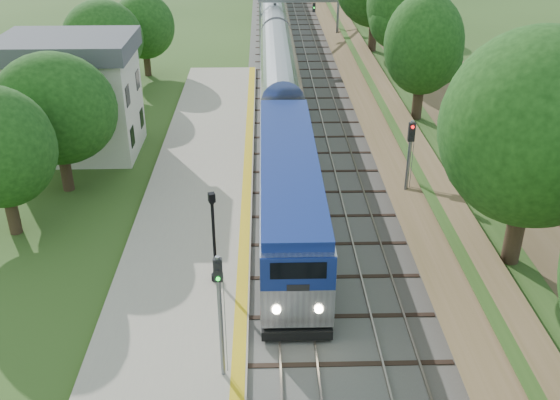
{
  "coord_description": "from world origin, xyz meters",
  "views": [
    {
      "loc": [
        -1.24,
        -10.62,
        17.12
      ],
      "look_at": [
        -0.5,
        16.9,
        2.8
      ],
      "focal_mm": 40.0,
      "sensor_mm": 36.0,
      "label": 1
    }
  ],
  "objects_px": {
    "station_building": "(74,95)",
    "signal_farside": "(408,164)",
    "lamppost_far": "(214,243)",
    "signal_gantry": "(299,11)",
    "signal_platform": "(220,305)",
    "train": "(273,12)"
  },
  "relations": [
    {
      "from": "station_building",
      "to": "signal_farside",
      "type": "relative_size",
      "value": 1.4
    },
    {
      "from": "signal_farside",
      "to": "station_building",
      "type": "bearing_deg",
      "value": 150.71
    },
    {
      "from": "lamppost_far",
      "to": "signal_platform",
      "type": "height_order",
      "value": "signal_platform"
    },
    {
      "from": "signal_gantry",
      "to": "lamppost_far",
      "type": "height_order",
      "value": "signal_gantry"
    },
    {
      "from": "station_building",
      "to": "signal_farside",
      "type": "xyz_separation_m",
      "value": [
        20.2,
        -11.33,
        -0.22
      ]
    },
    {
      "from": "station_building",
      "to": "train",
      "type": "xyz_separation_m",
      "value": [
        14.0,
        38.37,
        -1.83
      ]
    },
    {
      "from": "train",
      "to": "signal_platform",
      "type": "xyz_separation_m",
      "value": [
        -2.9,
        -61.02,
        1.35
      ]
    },
    {
      "from": "lamppost_far",
      "to": "signal_farside",
      "type": "relative_size",
      "value": 0.74
    },
    {
      "from": "lamppost_far",
      "to": "signal_platform",
      "type": "bearing_deg",
      "value": -83.85
    },
    {
      "from": "signal_gantry",
      "to": "train",
      "type": "height_order",
      "value": "signal_gantry"
    },
    {
      "from": "lamppost_far",
      "to": "signal_platform",
      "type": "xyz_separation_m",
      "value": [
        0.67,
        -6.21,
        1.2
      ]
    },
    {
      "from": "signal_platform",
      "to": "signal_gantry",
      "type": "bearing_deg",
      "value": 83.57
    },
    {
      "from": "signal_platform",
      "to": "station_building",
      "type": "bearing_deg",
      "value": 116.1
    },
    {
      "from": "signal_gantry",
      "to": "train",
      "type": "distance_m",
      "value": 13.84
    },
    {
      "from": "train",
      "to": "signal_farside",
      "type": "relative_size",
      "value": 19.6
    },
    {
      "from": "station_building",
      "to": "signal_platform",
      "type": "relative_size",
      "value": 1.64
    },
    {
      "from": "station_building",
      "to": "lamppost_far",
      "type": "bearing_deg",
      "value": -57.62
    },
    {
      "from": "signal_farside",
      "to": "train",
      "type": "bearing_deg",
      "value": 97.11
    },
    {
      "from": "signal_farside",
      "to": "signal_platform",
      "type": "bearing_deg",
      "value": -128.79
    },
    {
      "from": "lamppost_far",
      "to": "signal_farside",
      "type": "xyz_separation_m",
      "value": [
        9.77,
        5.12,
        1.46
      ]
    },
    {
      "from": "signal_gantry",
      "to": "signal_farside",
      "type": "distance_m",
      "value": 36.52
    },
    {
      "from": "signal_gantry",
      "to": "signal_platform",
      "type": "height_order",
      "value": "signal_gantry"
    }
  ]
}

